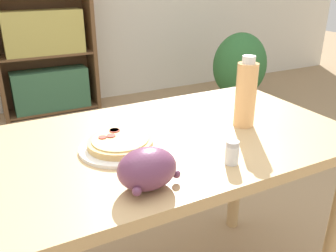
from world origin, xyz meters
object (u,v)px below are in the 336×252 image
object	(u,v)px
grape_bunch	(147,169)
salt_shaker	(232,153)
drink_bottle	(246,94)
bookshelf	(43,30)
pizza_on_plate	(120,144)
potted_plant_floor	(240,69)

from	to	relation	value
grape_bunch	salt_shaker	size ratio (longest dim) A/B	2.37
drink_bottle	bookshelf	xyz separation A→B (m)	(-0.25, 2.56, -0.09)
grape_bunch	pizza_on_plate	bearing A→B (deg)	86.17
grape_bunch	bookshelf	xyz separation A→B (m)	(0.21, 2.76, -0.03)
drink_bottle	salt_shaker	world-z (taller)	drink_bottle
potted_plant_floor	bookshelf	bearing A→B (deg)	157.52
grape_bunch	bookshelf	world-z (taller)	bookshelf
pizza_on_plate	bookshelf	xyz separation A→B (m)	(0.20, 2.54, 0.01)
pizza_on_plate	bookshelf	size ratio (longest dim) A/B	0.15
drink_bottle	salt_shaker	bearing A→B (deg)	-134.94
drink_bottle	salt_shaker	size ratio (longest dim) A/B	3.57
salt_shaker	grape_bunch	bearing A→B (deg)	-179.51
grape_bunch	potted_plant_floor	xyz separation A→B (m)	(1.93, 2.06, -0.42)
drink_bottle	bookshelf	size ratio (longest dim) A/B	0.15
drink_bottle	grape_bunch	bearing A→B (deg)	-155.99
salt_shaker	drink_bottle	bearing A→B (deg)	45.06
pizza_on_plate	bookshelf	world-z (taller)	bookshelf
drink_bottle	potted_plant_floor	distance (m)	2.41
salt_shaker	potted_plant_floor	world-z (taller)	salt_shaker
pizza_on_plate	grape_bunch	bearing A→B (deg)	-93.83
bookshelf	salt_shaker	bearing A→B (deg)	-89.07
bookshelf	potted_plant_floor	size ratio (longest dim) A/B	2.25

